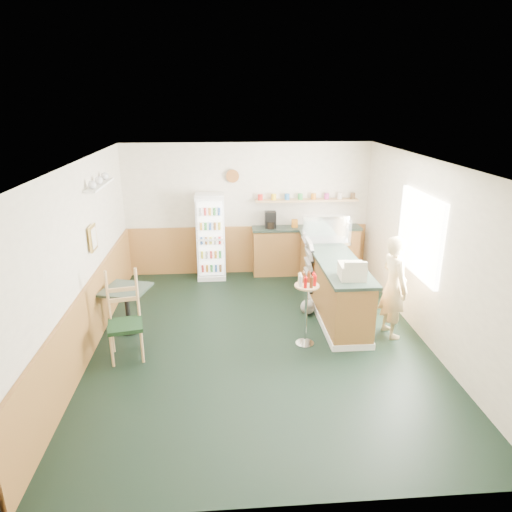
{
  "coord_description": "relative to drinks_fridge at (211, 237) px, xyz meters",
  "views": [
    {
      "loc": [
        -0.53,
        -6.15,
        3.51
      ],
      "look_at": [
        -0.01,
        0.6,
        1.17
      ],
      "focal_mm": 32.0,
      "sensor_mm": 36.0,
      "label": 1
    }
  ],
  "objects": [
    {
      "name": "back_counter",
      "position": [
        1.96,
        0.06,
        -0.32
      ],
      "size": [
        2.24,
        0.42,
        1.69
      ],
      "color": "#9C6432",
      "rests_on": "ground"
    },
    {
      "name": "cafe_table",
      "position": [
        -1.28,
        -2.24,
        -0.35
      ],
      "size": [
        0.82,
        0.82,
        0.73
      ],
      "rotation": [
        0.0,
        0.0,
        -0.28
      ],
      "color": "black",
      "rests_on": "ground"
    },
    {
      "name": "shopkeeper",
      "position": [
        2.82,
        -2.68,
        -0.06
      ],
      "size": [
        0.47,
        0.59,
        1.61
      ],
      "primitive_type": "imported",
      "rotation": [
        0.0,
        0.0,
        1.73
      ],
      "color": "tan",
      "rests_on": "ground"
    },
    {
      "name": "newspaper_rack",
      "position": [
        1.76,
        -1.35,
        -0.17
      ],
      "size": [
        0.09,
        0.47,
        0.94
      ],
      "color": "black",
      "rests_on": "ground"
    },
    {
      "name": "room_envelope",
      "position": [
        0.54,
        -2.01,
        0.66
      ],
      "size": [
        5.04,
        6.02,
        2.72
      ],
      "color": "beige",
      "rests_on": "ground"
    },
    {
      "name": "dog_doorstop",
      "position": [
        1.67,
        -1.89,
        -0.72
      ],
      "size": [
        0.25,
        0.32,
        0.3
      ],
      "rotation": [
        0.0,
        0.0,
        0.21
      ],
      "color": "gray",
      "rests_on": "ground"
    },
    {
      "name": "cash_register",
      "position": [
        2.12,
        -2.77,
        0.25
      ],
      "size": [
        0.39,
        0.41,
        0.21
      ],
      "primitive_type": "cube",
      "rotation": [
        0.0,
        0.0,
        -0.07
      ],
      "color": "beige",
      "rests_on": "service_counter"
    },
    {
      "name": "service_counter",
      "position": [
        2.12,
        -1.66,
        -0.4
      ],
      "size": [
        0.68,
        3.01,
        1.01
      ],
      "color": "#9C6432",
      "rests_on": "ground"
    },
    {
      "name": "cafe_chair",
      "position": [
        -1.15,
        -2.95,
        -0.21
      ],
      "size": [
        0.55,
        0.55,
        1.26
      ],
      "rotation": [
        0.0,
        0.0,
        0.2
      ],
      "color": "black",
      "rests_on": "ground"
    },
    {
      "name": "ground",
      "position": [
        0.77,
        -2.74,
        -0.86
      ],
      "size": [
        6.0,
        6.0,
        0.0
      ],
      "primitive_type": "plane",
      "color": "black",
      "rests_on": "ground"
    },
    {
      "name": "drinks_fridge",
      "position": [
        0.0,
        0.0,
        0.0
      ],
      "size": [
        0.57,
        0.51,
        1.73
      ],
      "color": "white",
      "rests_on": "ground"
    },
    {
      "name": "display_case",
      "position": [
        2.12,
        -1.03,
        0.38
      ],
      "size": [
        0.84,
        0.44,
        0.48
      ],
      "color": "silver",
      "rests_on": "service_counter"
    },
    {
      "name": "condiment_stand",
      "position": [
        1.44,
        -2.88,
        -0.11
      ],
      "size": [
        0.36,
        0.36,
        1.12
      ],
      "rotation": [
        0.0,
        0.0,
        -0.4
      ],
      "color": "silver",
      "rests_on": "ground"
    }
  ]
}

